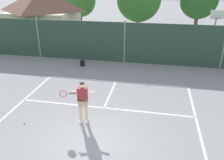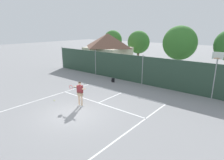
{
  "view_description": "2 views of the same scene",
  "coord_description": "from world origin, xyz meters",
  "px_view_note": "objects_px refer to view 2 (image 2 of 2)",
  "views": [
    {
      "loc": [
        2.13,
        -6.5,
        5.53
      ],
      "look_at": [
        0.3,
        2.85,
        1.29
      ],
      "focal_mm": 36.6,
      "sensor_mm": 36.0,
      "label": 1
    },
    {
      "loc": [
        9.25,
        -7.29,
        5.55
      ],
      "look_at": [
        -1.01,
        5.39,
        1.01
      ],
      "focal_mm": 30.26,
      "sensor_mm": 36.0,
      "label": 2
    }
  ],
  "objects_px": {
    "basketball_hoop": "(216,66)",
    "tennis_player": "(80,92)",
    "backpack_black": "(113,80)",
    "tennis_ball": "(54,100)"
  },
  "relations": [
    {
      "from": "basketball_hoop",
      "to": "tennis_player",
      "type": "relative_size",
      "value": 1.91
    },
    {
      "from": "tennis_ball",
      "to": "backpack_black",
      "type": "relative_size",
      "value": 0.14
    },
    {
      "from": "tennis_ball",
      "to": "tennis_player",
      "type": "bearing_deg",
      "value": 13.84
    },
    {
      "from": "tennis_player",
      "to": "backpack_black",
      "type": "bearing_deg",
      "value": 108.23
    },
    {
      "from": "basketball_hoop",
      "to": "backpack_black",
      "type": "bearing_deg",
      "value": -159.9
    },
    {
      "from": "tennis_player",
      "to": "basketball_hoop",
      "type": "bearing_deg",
      "value": 55.13
    },
    {
      "from": "tennis_ball",
      "to": "backpack_black",
      "type": "distance_m",
      "value": 7.06
    },
    {
      "from": "tennis_player",
      "to": "tennis_ball",
      "type": "distance_m",
      "value": 2.7
    },
    {
      "from": "basketball_hoop",
      "to": "backpack_black",
      "type": "height_order",
      "value": "basketball_hoop"
    },
    {
      "from": "basketball_hoop",
      "to": "backpack_black",
      "type": "distance_m",
      "value": 9.71
    }
  ]
}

